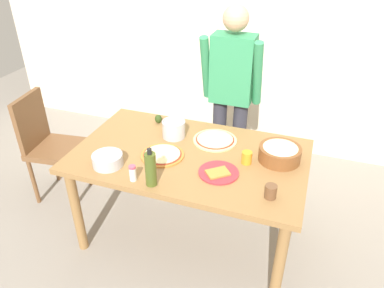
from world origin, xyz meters
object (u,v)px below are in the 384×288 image
dining_table (190,165)px  steel_pot (174,129)px  avocado (158,119)px  plate_with_slice (218,173)px  pizza_raw_on_board (215,140)px  mixing_bowl_steel (108,160)px  person_cook (231,91)px  chair_wooden_left (47,141)px  cup_orange (247,158)px  pizza_cooked_on_tray (162,155)px  cup_small_brown (271,192)px  olive_oil_bottle (151,169)px  salt_shaker (133,173)px  popcorn_bowl (280,152)px

dining_table → steel_pot: size_ratio=9.22×
avocado → plate_with_slice: bearing=-38.2°
pizza_raw_on_board → mixing_bowl_steel: bearing=-137.3°
person_cook → chair_wooden_left: 1.61m
cup_orange → avocado: bearing=157.4°
pizza_cooked_on_tray → cup_small_brown: size_ratio=3.50×
olive_oil_bottle → cup_orange: size_ratio=3.01×
pizza_raw_on_board → steel_pot: 0.32m
person_cook → pizza_cooked_on_tray: 0.90m
person_cook → mixing_bowl_steel: person_cook is taller
salt_shaker → cup_small_brown: bearing=7.9°
avocado → mixing_bowl_steel: bearing=-96.2°
person_cook → cup_small_brown: person_cook is taller
salt_shaker → plate_with_slice: bearing=26.7°
popcorn_bowl → cup_orange: 0.23m
pizza_cooked_on_tray → cup_small_brown: bearing=-14.4°
chair_wooden_left → olive_oil_bottle: olive_oil_bottle is taller
cup_orange → mixing_bowl_steel: bearing=-159.0°
olive_oil_bottle → salt_shaker: 0.14m
steel_pot → cup_small_brown: steel_pot is taller
dining_table → steel_pot: (-0.19, 0.19, 0.16)m
pizza_cooked_on_tray → plate_with_slice: plate_with_slice is taller
person_cook → olive_oil_bottle: size_ratio=6.33×
person_cook → chair_wooden_left: size_ratio=1.71×
steel_pot → avocado: steel_pot is taller
mixing_bowl_steel → cup_orange: (0.85, 0.33, 0.00)m
plate_with_slice → avocado: (-0.64, 0.51, 0.03)m
popcorn_bowl → cup_orange: (-0.20, -0.11, -0.02)m
dining_table → mixing_bowl_steel: mixing_bowl_steel is taller
pizza_raw_on_board → cup_orange: (0.28, -0.21, 0.03)m
pizza_cooked_on_tray → olive_oil_bottle: (0.06, -0.31, 0.10)m
olive_oil_bottle → steel_pot: (-0.09, 0.59, -0.05)m
person_cook → pizza_cooked_on_tray: person_cook is taller
chair_wooden_left → cup_orange: (1.72, -0.08, 0.26)m
plate_with_slice → cup_orange: 0.23m
popcorn_bowl → cup_orange: popcorn_bowl is taller
cup_orange → cup_small_brown: same height
dining_table → person_cook: 0.81m
popcorn_bowl → salt_shaker: popcorn_bowl is taller
plate_with_slice → popcorn_bowl: 0.45m
avocado → cup_orange: bearing=-22.6°
plate_with_slice → popcorn_bowl: (0.34, 0.29, 0.05)m
dining_table → salt_shaker: (-0.23, -0.40, 0.14)m
person_cook → salt_shaker: (-0.32, -1.16, -0.13)m
dining_table → cup_small_brown: (0.60, -0.29, 0.13)m
plate_with_slice → avocado: avocado is taller
popcorn_bowl → steel_pot: 0.79m
person_cook → popcorn_bowl: (0.50, -0.63, -0.12)m
pizza_cooked_on_tray → popcorn_bowl: 0.79m
pizza_cooked_on_tray → popcorn_bowl: popcorn_bowl is taller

